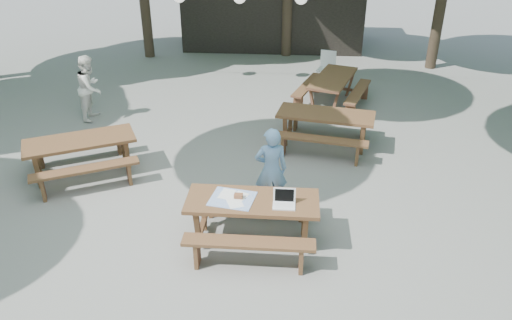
{
  "coord_description": "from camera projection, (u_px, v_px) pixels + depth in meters",
  "views": [
    {
      "loc": [
        1.28,
        -7.38,
        4.82
      ],
      "look_at": [
        0.73,
        -0.41,
        1.05
      ],
      "focal_mm": 35.0,
      "sensor_mm": 36.0,
      "label": 1
    }
  ],
  "objects": [
    {
      "name": "laptop",
      "position": [
        284.0,
        201.0,
        7.33
      ],
      "size": [
        0.33,
        0.26,
        0.24
      ],
      "rotation": [
        0.0,
        0.0,
        0.0
      ],
      "color": "white",
      "rests_on": "main_picnic_table"
    },
    {
      "name": "plastic_chair",
      "position": [
        326.0,
        74.0,
        14.1
      ],
      "size": [
        0.55,
        0.55,
        0.9
      ],
      "rotation": [
        0.0,
        0.0,
        -0.31
      ],
      "color": "white",
      "rests_on": "ground"
    },
    {
      "name": "picnic_table_ne",
      "position": [
        325.0,
        129.0,
        10.55
      ],
      "size": [
        2.16,
        1.9,
        0.75
      ],
      "rotation": [
        0.0,
        0.0,
        -0.18
      ],
      "color": "brown",
      "rests_on": "ground"
    },
    {
      "name": "picnic_table_nw",
      "position": [
        82.0,
        156.0,
        9.46
      ],
      "size": [
        2.41,
        2.26,
        0.75
      ],
      "rotation": [
        0.0,
        0.0,
        0.46
      ],
      "color": "brown",
      "rests_on": "ground"
    },
    {
      "name": "main_picnic_table",
      "position": [
        252.0,
        220.0,
        7.64
      ],
      "size": [
        2.0,
        1.58,
        0.75
      ],
      "color": "brown",
      "rests_on": "ground"
    },
    {
      "name": "picnic_table_far_e",
      "position": [
        332.0,
        91.0,
        12.58
      ],
      "size": [
        2.09,
        2.3,
        0.75
      ],
      "rotation": [
        0.0,
        0.0,
        1.25
      ],
      "color": "brown",
      "rests_on": "ground"
    },
    {
      "name": "second_person",
      "position": [
        90.0,
        88.0,
        11.69
      ],
      "size": [
        0.59,
        0.75,
        1.54
      ],
      "primitive_type": "imported",
      "rotation": [
        0.0,
        0.0,
        1.56
      ],
      "color": "white",
      "rests_on": "ground"
    },
    {
      "name": "ground",
      "position": [
        217.0,
        200.0,
        8.85
      ],
      "size": [
        80.0,
        80.0,
        0.0
      ],
      "primitive_type": "plane",
      "color": "slate",
      "rests_on": "ground"
    },
    {
      "name": "woman",
      "position": [
        271.0,
        170.0,
        8.27
      ],
      "size": [
        0.6,
        0.45,
        1.51
      ],
      "primitive_type": "imported",
      "rotation": [
        0.0,
        0.0,
        3.32
      ],
      "color": "#6F9CCA",
      "rests_on": "ground"
    },
    {
      "name": "pavilion",
      "position": [
        274.0,
        3.0,
        17.36
      ],
      "size": [
        6.0,
        3.0,
        2.8
      ],
      "primitive_type": "cube",
      "color": "black",
      "rests_on": "ground"
    },
    {
      "name": "tabletop_clutter",
      "position": [
        234.0,
        198.0,
        7.49
      ],
      "size": [
        0.74,
        0.65,
        0.08
      ],
      "color": "#3A6CC7",
      "rests_on": "main_picnic_table"
    }
  ]
}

